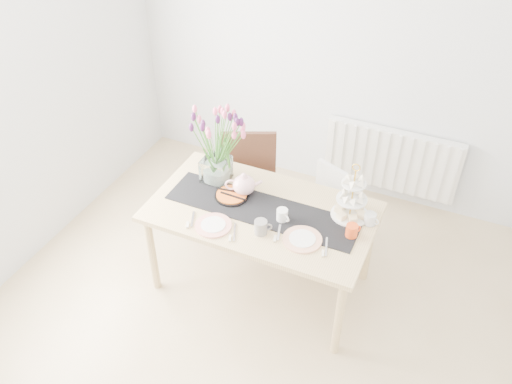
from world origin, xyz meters
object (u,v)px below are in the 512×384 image
at_px(dining_table, 262,218).
at_px(plate_right, 302,239).
at_px(tart_tin, 232,196).
at_px(plate_left, 213,225).
at_px(cake_stand, 351,203).
at_px(tulip_vase, 214,137).
at_px(chair_white, 326,208).
at_px(teapot, 244,185).
at_px(radiator, 391,160).
at_px(mug_orange, 352,231).
at_px(mug_grey, 261,227).
at_px(mug_white, 282,215).
at_px(cream_jug, 370,219).
at_px(chair_brown, 249,179).

xyz_separation_m(dining_table, plate_right, (0.37, -0.18, 0.08)).
distance_m(tart_tin, plate_left, 0.33).
height_order(cake_stand, plate_right, cake_stand).
distance_m(dining_table, tulip_vase, 0.68).
bearing_deg(dining_table, chair_white, 60.06).
bearing_deg(plate_left, teapot, 84.14).
distance_m(radiator, mug_orange, 1.49).
relative_size(dining_table, plate_left, 6.29).
height_order(teapot, mug_grey, teapot).
xyz_separation_m(radiator, mug_white, (-0.47, -1.49, 0.35)).
height_order(teapot, tart_tin, teapot).
bearing_deg(radiator, mug_grey, -108.25).
distance_m(dining_table, chair_white, 0.68).
bearing_deg(tulip_vase, mug_orange, -9.60).
distance_m(cream_jug, plate_left, 1.08).
bearing_deg(mug_grey, tart_tin, 116.25).
xyz_separation_m(teapot, mug_white, (0.37, -0.16, -0.04)).
xyz_separation_m(dining_table, mug_grey, (0.09, -0.22, 0.13)).
distance_m(tulip_vase, mug_orange, 1.18).
distance_m(dining_table, teapot, 0.27).
xyz_separation_m(radiator, teapot, (-0.83, -1.33, 0.38)).
xyz_separation_m(cream_jug, mug_grey, (-0.64, -0.40, 0.01)).
xyz_separation_m(teapot, plate_right, (0.56, -0.29, -0.08)).
xyz_separation_m(cream_jug, plate_right, (-0.36, -0.35, -0.03)).
distance_m(teapot, plate_right, 0.64).
relative_size(dining_table, mug_orange, 16.54).
bearing_deg(tart_tin, plate_left, -85.80).
height_order(chair_brown, teapot, teapot).
height_order(plate_left, plate_right, same).
height_order(mug_grey, plate_left, mug_grey).
height_order(radiator, plate_left, plate_left).
distance_m(cake_stand, mug_grey, 0.65).
xyz_separation_m(chair_brown, teapot, (0.17, -0.44, 0.30)).
height_order(cream_jug, mug_grey, mug_grey).
distance_m(cream_jug, plate_right, 0.50).
distance_m(tart_tin, mug_orange, 0.92).
bearing_deg(chair_white, cake_stand, -30.36).
bearing_deg(chair_brown, plate_left, -105.80).
xyz_separation_m(chair_brown, mug_orange, (1.02, -0.56, 0.27)).
height_order(mug_white, plate_left, mug_white).
relative_size(tart_tin, plate_left, 0.98).
height_order(chair_white, tulip_vase, tulip_vase).
relative_size(tulip_vase, mug_grey, 6.70).
distance_m(chair_brown, chair_white, 0.68).
xyz_separation_m(cake_stand, mug_grey, (-0.50, -0.42, -0.06)).
distance_m(chair_brown, mug_white, 0.84).
xyz_separation_m(mug_orange, plate_right, (-0.29, -0.17, -0.04)).
bearing_deg(dining_table, teapot, 149.61).
bearing_deg(cake_stand, chair_brown, 159.20).
height_order(mug_white, mug_orange, mug_orange).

